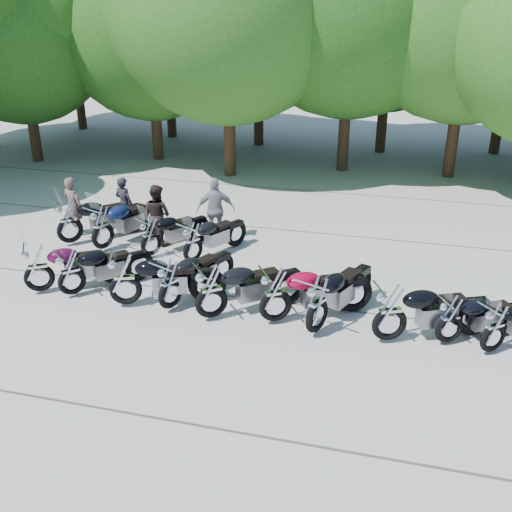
% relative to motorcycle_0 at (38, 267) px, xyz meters
% --- Properties ---
extents(ground, '(90.00, 90.00, 0.00)m').
position_rel_motorcycle_0_xyz_m(ground, '(4.97, -0.52, -0.68)').
color(ground, '#A6A296').
rests_on(ground, ground).
extents(tree_1, '(6.97, 6.97, 8.55)m').
position_rel_motorcycle_0_xyz_m(tree_1, '(-7.07, 10.72, 4.38)').
color(tree_1, '#3A2614').
rests_on(tree_1, ground).
extents(tree_2, '(7.31, 7.31, 8.97)m').
position_rel_motorcycle_0_xyz_m(tree_2, '(-2.29, 12.32, 4.63)').
color(tree_2, '#3A2614').
rests_on(tree_2, ground).
extents(tree_9, '(7.59, 7.59, 9.32)m').
position_rel_motorcycle_0_xyz_m(tree_9, '(-8.56, 17.07, 4.84)').
color(tree_9, '#3A2614').
rests_on(tree_9, ground).
extents(tree_10, '(7.78, 7.78, 9.55)m').
position_rel_motorcycle_0_xyz_m(tree_10, '(-3.32, 16.45, 4.97)').
color(tree_10, '#3A2614').
rests_on(tree_10, ground).
extents(tree_11, '(7.56, 7.56, 9.28)m').
position_rel_motorcycle_0_xyz_m(tree_11, '(1.21, 15.91, 4.81)').
color(tree_11, '#3A2614').
rests_on(tree_11, ground).
extents(tree_12, '(7.88, 7.88, 9.67)m').
position_rel_motorcycle_0_xyz_m(tree_12, '(6.77, 15.95, 5.04)').
color(tree_12, '#3A2614').
rests_on(tree_12, ground).
extents(motorcycle_0, '(2.43, 1.93, 1.37)m').
position_rel_motorcycle_0_xyz_m(motorcycle_0, '(0.00, 0.00, 0.00)').
color(motorcycle_0, '#3B0825').
rests_on(motorcycle_0, ground).
extents(motorcycle_1, '(2.06, 2.15, 1.29)m').
position_rel_motorcycle_0_xyz_m(motorcycle_1, '(0.81, 0.05, -0.04)').
color(motorcycle_1, black).
rests_on(motorcycle_1, ground).
extents(motorcycle_2, '(2.64, 1.65, 1.43)m').
position_rel_motorcycle_0_xyz_m(motorcycle_2, '(2.24, -0.09, 0.03)').
color(motorcycle_2, black).
rests_on(motorcycle_2, ground).
extents(motorcycle_3, '(1.62, 2.46, 1.34)m').
position_rel_motorcycle_0_xyz_m(motorcycle_3, '(3.26, 0.02, -0.01)').
color(motorcycle_3, black).
rests_on(motorcycle_3, ground).
extents(motorcycle_4, '(2.48, 2.19, 1.44)m').
position_rel_motorcycle_0_xyz_m(motorcycle_4, '(4.29, -0.17, 0.04)').
color(motorcycle_4, black).
rests_on(motorcycle_4, ground).
extents(motorcycle_5, '(2.57, 2.00, 1.44)m').
position_rel_motorcycle_0_xyz_m(motorcycle_5, '(5.65, 0.03, 0.04)').
color(motorcycle_5, maroon).
rests_on(motorcycle_5, ground).
extents(motorcycle_6, '(1.72, 2.66, 1.45)m').
position_rel_motorcycle_0_xyz_m(motorcycle_6, '(6.56, -0.18, 0.04)').
color(motorcycle_6, black).
rests_on(motorcycle_6, ground).
extents(motorcycle_7, '(2.63, 1.77, 1.44)m').
position_rel_motorcycle_0_xyz_m(motorcycle_7, '(8.02, -0.15, 0.04)').
color(motorcycle_7, black).
rests_on(motorcycle_7, ground).
extents(motorcycle_8, '(2.16, 1.63, 1.20)m').
position_rel_motorcycle_0_xyz_m(motorcycle_8, '(9.18, 0.09, -0.08)').
color(motorcycle_8, black).
rests_on(motorcycle_8, ground).
extents(motorcycle_9, '(2.07, 1.89, 1.22)m').
position_rel_motorcycle_0_xyz_m(motorcycle_9, '(10.00, -0.05, -0.07)').
color(motorcycle_9, black).
rests_on(motorcycle_9, ground).
extents(motorcycle_10, '(2.31, 2.43, 1.45)m').
position_rel_motorcycle_0_xyz_m(motorcycle_10, '(-0.87, 2.84, 0.04)').
color(motorcycle_10, black).
rests_on(motorcycle_10, ground).
extents(motorcycle_11, '(1.70, 2.65, 1.44)m').
position_rel_motorcycle_0_xyz_m(motorcycle_11, '(0.21, 2.71, 0.04)').
color(motorcycle_11, '#0E1A40').
rests_on(motorcycle_11, ground).
extents(motorcycle_12, '(1.76, 2.25, 1.26)m').
position_rel_motorcycle_0_xyz_m(motorcycle_12, '(1.66, 2.61, -0.05)').
color(motorcycle_12, black).
rests_on(motorcycle_12, ground).
extents(motorcycle_13, '(1.64, 2.30, 1.26)m').
position_rel_motorcycle_0_xyz_m(motorcycle_13, '(2.88, 2.52, -0.05)').
color(motorcycle_13, black).
rests_on(motorcycle_13, ground).
extents(rider_0, '(0.71, 0.55, 1.73)m').
position_rel_motorcycle_0_xyz_m(rider_0, '(-1.17, 3.62, 0.18)').
color(rider_0, brown).
rests_on(rider_0, ground).
extents(rider_1, '(1.00, 0.88, 1.71)m').
position_rel_motorcycle_0_xyz_m(rider_1, '(1.45, 3.59, 0.17)').
color(rider_1, black).
rests_on(rider_1, ground).
extents(rider_2, '(1.17, 0.79, 1.84)m').
position_rel_motorcycle_0_xyz_m(rider_2, '(2.96, 4.21, 0.24)').
color(rider_2, gray).
rests_on(rider_2, ground).
extents(rider_3, '(0.67, 0.52, 1.64)m').
position_rel_motorcycle_0_xyz_m(rider_3, '(0.12, 4.27, 0.14)').
color(rider_3, black).
rests_on(rider_3, ground).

